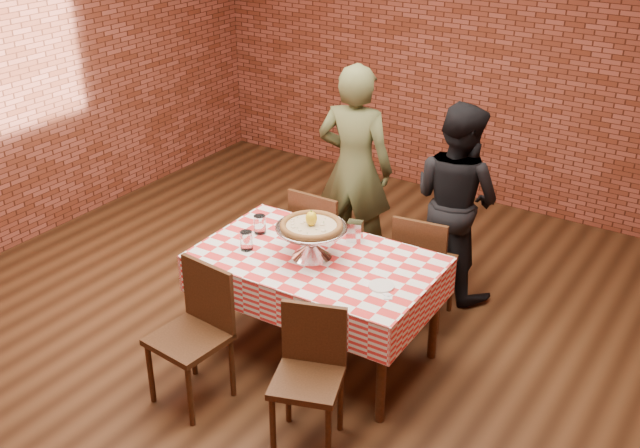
# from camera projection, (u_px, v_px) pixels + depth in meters

# --- Properties ---
(ground) EXTENTS (6.00, 6.00, 0.00)m
(ground) POSITION_uv_depth(u_px,v_px,m) (280.00, 337.00, 5.41)
(ground) COLOR black
(ground) RESTS_ON ground
(back_wall) EXTENTS (5.50, 0.00, 5.50)m
(back_wall) POSITION_uv_depth(u_px,v_px,m) (467.00, 50.00, 7.00)
(back_wall) COLOR maroon
(back_wall) RESTS_ON ground
(table) EXTENTS (1.56, 0.96, 0.75)m
(table) POSITION_uv_depth(u_px,v_px,m) (317.00, 307.00, 5.07)
(table) COLOR #452714
(table) RESTS_ON ground
(tablecloth) EXTENTS (1.59, 1.00, 0.26)m
(tablecloth) POSITION_uv_depth(u_px,v_px,m) (317.00, 275.00, 4.96)
(tablecloth) COLOR red
(tablecloth) RESTS_ON table
(pizza_stand) EXTENTS (0.59, 0.59, 0.21)m
(pizza_stand) POSITION_uv_depth(u_px,v_px,m) (311.00, 242.00, 4.86)
(pizza_stand) COLOR silver
(pizza_stand) RESTS_ON tablecloth
(pizza) EXTENTS (0.51, 0.51, 0.03)m
(pizza) POSITION_uv_depth(u_px,v_px,m) (311.00, 226.00, 4.81)
(pizza) COLOR beige
(pizza) RESTS_ON pizza_stand
(lemon) EXTENTS (0.09, 0.09, 0.10)m
(lemon) POSITION_uv_depth(u_px,v_px,m) (311.00, 218.00, 4.79)
(lemon) COLOR yellow
(lemon) RESTS_ON pizza
(water_glass_left) EXTENTS (0.08, 0.08, 0.13)m
(water_glass_left) POSITION_uv_depth(u_px,v_px,m) (246.00, 241.00, 4.96)
(water_glass_left) COLOR white
(water_glass_left) RESTS_ON tablecloth
(water_glass_right) EXTENTS (0.08, 0.08, 0.13)m
(water_glass_right) POSITION_uv_depth(u_px,v_px,m) (260.00, 224.00, 5.18)
(water_glass_right) COLOR white
(water_glass_right) RESTS_ON tablecloth
(side_plate) EXTENTS (0.16, 0.16, 0.01)m
(side_plate) POSITION_uv_depth(u_px,v_px,m) (381.00, 286.00, 4.56)
(side_plate) COLOR white
(side_plate) RESTS_ON tablecloth
(sweetener_packet_a) EXTENTS (0.06, 0.05, 0.00)m
(sweetener_packet_a) POSITION_uv_depth(u_px,v_px,m) (388.00, 298.00, 4.45)
(sweetener_packet_a) COLOR white
(sweetener_packet_a) RESTS_ON tablecloth
(sweetener_packet_b) EXTENTS (0.05, 0.04, 0.00)m
(sweetener_packet_b) POSITION_uv_depth(u_px,v_px,m) (387.00, 295.00, 4.48)
(sweetener_packet_b) COLOR white
(sweetener_packet_b) RESTS_ON tablecloth
(condiment_caddy) EXTENTS (0.12, 0.11, 0.14)m
(condiment_caddy) POSITION_uv_depth(u_px,v_px,m) (355.00, 231.00, 5.07)
(condiment_caddy) COLOR silver
(condiment_caddy) RESTS_ON tablecloth
(chair_near_left) EXTENTS (0.45, 0.45, 0.90)m
(chair_near_left) POSITION_uv_depth(u_px,v_px,m) (189.00, 339.00, 4.61)
(chair_near_left) COLOR #452714
(chair_near_left) RESTS_ON ground
(chair_near_right) EXTENTS (0.49, 0.49, 0.86)m
(chair_near_right) POSITION_uv_depth(u_px,v_px,m) (307.00, 385.00, 4.26)
(chair_near_right) COLOR #452714
(chair_near_right) RESTS_ON ground
(chair_far_left) EXTENTS (0.42, 0.42, 0.89)m
(chair_far_left) POSITION_uv_depth(u_px,v_px,m) (326.00, 240.00, 5.78)
(chair_far_left) COLOR #452714
(chair_far_left) RESTS_ON ground
(chair_far_right) EXTENTS (0.44, 0.44, 0.87)m
(chair_far_right) POSITION_uv_depth(u_px,v_px,m) (425.00, 266.00, 5.45)
(chair_far_right) COLOR #452714
(chair_far_right) RESTS_ON ground
(diner_olive) EXTENTS (0.69, 0.52, 1.70)m
(diner_olive) POSITION_uv_depth(u_px,v_px,m) (355.00, 169.00, 6.00)
(diner_olive) COLOR #4F5531
(diner_olive) RESTS_ON ground
(diner_black) EXTENTS (0.87, 0.76, 1.52)m
(diner_black) POSITION_uv_depth(u_px,v_px,m) (456.00, 200.00, 5.68)
(diner_black) COLOR black
(diner_black) RESTS_ON ground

